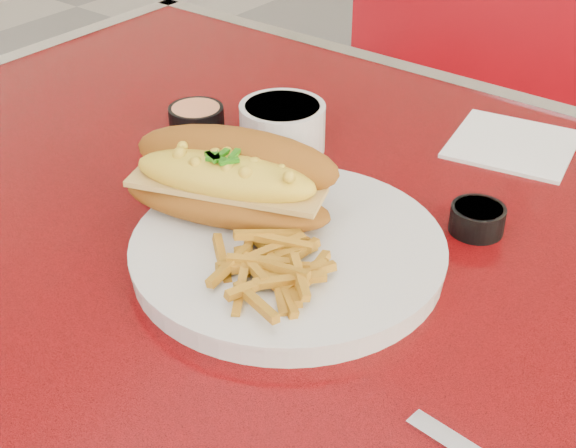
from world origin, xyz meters
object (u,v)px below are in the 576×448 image
Objects in this scene: mac_hoagie at (230,179)px; sauce_cup_left at (196,119)px; gravy_ramekin at (282,126)px; diner_table at (315,357)px; fork at (351,256)px; sauce_cup_right at (477,218)px; dinner_plate at (288,251)px; booth_bench_far at (558,255)px.

mac_hoagie reaches higher than sauce_cup_left.
gravy_ramekin is at bearing 92.03° from mac_hoagie.
diner_table is at bearing -18.96° from sauce_cup_left.
fork is 2.54× the size of sauce_cup_right.
gravy_ramekin is at bearing 139.71° from diner_table.
mac_hoagie is (-0.06, -0.05, 0.22)m from diner_table.
dinner_plate and fork have the same top height.
sauce_cup_right is (0.11, 0.15, 0.00)m from dinner_plate.
sauce_cup_right is at bearing 53.54° from dinner_plate.
dinner_plate is 1.99× the size of fork.
gravy_ramekin is 1.67× the size of sauce_cup_right.
dinner_plate is 0.28m from sauce_cup_left.
booth_bench_far reaches higher than gravy_ramekin.
mac_hoagie reaches higher than gravy_ramekin.
sauce_cup_left reaches higher than fork.
mac_hoagie is at bearing -67.84° from gravy_ramekin.
sauce_cup_right is at bearing -4.26° from gravy_ramekin.
sauce_cup_right reaches higher than dinner_plate.
fork is 2.15× the size of sauce_cup_left.
mac_hoagie is 2.12× the size of gravy_ramekin.
fork is at bearing 17.45° from dinner_plate.
sauce_cup_left is at bearing 122.02° from mac_hoagie.
mac_hoagie is 3.00× the size of sauce_cup_left.
sauce_cup_left is (-0.10, -0.03, -0.01)m from gravy_ramekin.
diner_table is 11.91× the size of gravy_ramekin.
dinner_plate is at bearing -29.70° from sauce_cup_left.
mac_hoagie is at bearing 174.83° from dinner_plate.
sauce_cup_left is (-0.23, -0.73, 0.50)m from booth_bench_far.
diner_table is 0.30m from sauce_cup_left.
sauce_cup_left reaches higher than diner_table.
sauce_cup_right is (0.25, -0.02, -0.01)m from gravy_ramekin.
sauce_cup_right is (0.05, 0.13, -0.01)m from fork.
diner_table is at bearing -40.29° from gravy_ramekin.
mac_hoagie is 3.54× the size of sauce_cup_right.
sauce_cup_left is (-0.23, 0.08, 0.18)m from diner_table.
sauce_cup_left is 0.35m from sauce_cup_right.
dinner_plate is (0.01, -0.87, 0.49)m from booth_bench_far.
sauce_cup_left is at bearing -107.64° from booth_bench_far.
booth_bench_far reaches higher than sauce_cup_left.
sauce_cup_left is at bearing -178.13° from sauce_cup_right.
booth_bench_far is 0.88m from sauce_cup_right.
sauce_cup_right is (0.18, 0.14, -0.04)m from mac_hoagie.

